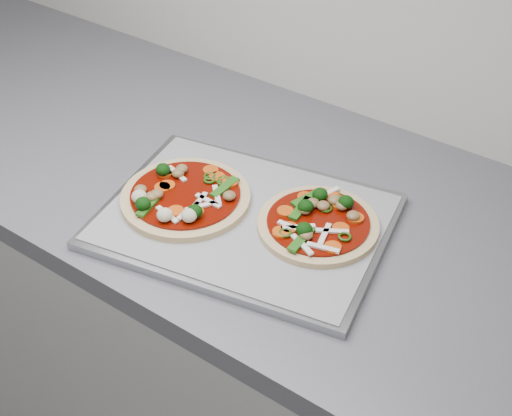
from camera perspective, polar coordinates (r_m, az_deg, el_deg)
The scene contains 6 objects.
base_cabinet at distance 1.50m, azimuth -0.97°, elevation -12.42°, with size 3.60×0.60×0.86m, color #B9B9B7.
countertop at distance 1.18m, azimuth -1.20°, elevation 1.33°, with size 3.60×0.60×0.04m, color slate.
baking_tray at distance 1.08m, azimuth -0.92°, elevation -1.06°, with size 0.42×0.31×0.01m, color gray.
parchment at distance 1.08m, azimuth -0.92°, elevation -0.73°, with size 0.41×0.30×0.00m, color gray.
pizza_left at distance 1.10m, azimuth -5.81°, elevation 0.92°, with size 0.27×0.27×0.03m.
pizza_right at distance 1.06m, azimuth 5.02°, elevation -1.05°, with size 0.20×0.20×0.03m.
Camera 1 is at (0.56, 0.55, 1.60)m, focal length 50.00 mm.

